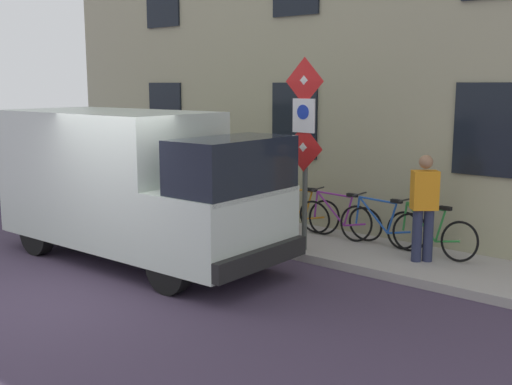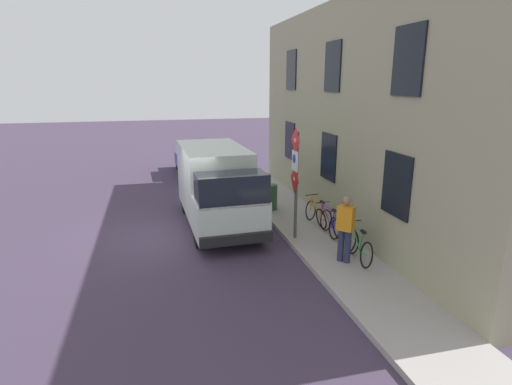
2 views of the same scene
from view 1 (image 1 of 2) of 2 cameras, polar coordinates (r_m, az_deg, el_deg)
name	(u,v)px [view 1 (image 1 of 2)]	position (r m, az deg, el deg)	size (l,w,h in m)	color
ground_plane	(87,288)	(9.58, -15.20, -8.43)	(80.00, 80.00, 0.00)	#3D3146
sidewalk_slab	(265,233)	(12.22, 0.82, -3.74)	(1.88, 16.13, 0.14)	#9C9793
building_facade	(306,57)	(12.90, 4.60, 12.23)	(0.75, 14.13, 6.96)	#9C9878
sign_post_stacked	(304,132)	(10.43, 4.41, 5.51)	(0.15, 0.56, 3.13)	#474C47
delivery_van	(133,182)	(10.64, -11.19, 0.96)	(2.16, 5.39, 2.50)	silver
bicycle_green	(430,233)	(10.76, 15.62, -3.60)	(0.46, 1.72, 0.89)	black
bicycle_blue	(382,225)	(11.14, 11.46, -2.96)	(0.46, 1.71, 0.89)	black
bicycle_purple	(339,218)	(11.59, 7.60, -2.35)	(0.46, 1.72, 0.89)	black
bicycle_orange	(300,212)	(12.09, 4.05, -1.78)	(0.46, 1.72, 0.89)	black
pedestrian	(424,204)	(10.23, 15.11, -1.06)	(0.46, 0.47, 1.72)	#262B47
litter_bin	(193,203)	(12.63, -5.82, -0.93)	(0.44, 0.44, 0.90)	#2D5133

